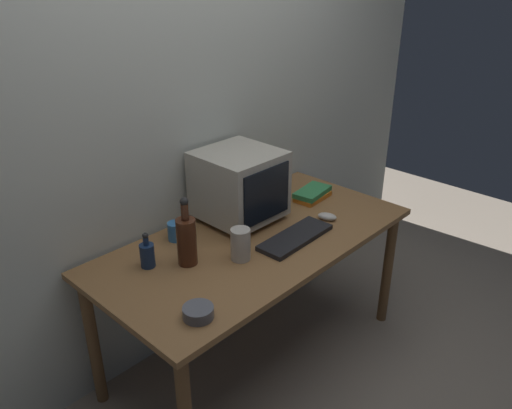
{
  "coord_description": "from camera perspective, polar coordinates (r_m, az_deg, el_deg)",
  "views": [
    {
      "loc": [
        -1.57,
        -1.49,
        1.96
      ],
      "look_at": [
        0.0,
        0.0,
        0.92
      ],
      "focal_mm": 35.6,
      "sensor_mm": 36.0,
      "label": 1
    }
  ],
  "objects": [
    {
      "name": "computer_mouse",
      "position": [
        2.67,
        8.0,
        -1.35
      ],
      "size": [
        0.09,
        0.11,
        0.04
      ],
      "primitive_type": "ellipsoid",
      "rotation": [
        0.0,
        0.0,
        0.34
      ],
      "color": "beige",
      "rests_on": "desk"
    },
    {
      "name": "bottle_tall",
      "position": [
        2.25,
        -7.81,
        -3.9
      ],
      "size": [
        0.09,
        0.09,
        0.32
      ],
      "color": "#472314",
      "rests_on": "desk"
    },
    {
      "name": "book_stack",
      "position": [
        2.9,
        6.36,
        1.2
      ],
      "size": [
        0.25,
        0.16,
        0.05
      ],
      "color": "orange",
      "rests_on": "desk"
    },
    {
      "name": "ground_plane",
      "position": [
        2.92,
        -0.0,
        -16.48
      ],
      "size": [
        6.0,
        6.0,
        0.0
      ],
      "primitive_type": "plane",
      "color": "gray"
    },
    {
      "name": "mug",
      "position": [
        2.48,
        -8.92,
        -2.95
      ],
      "size": [
        0.12,
        0.08,
        0.09
      ],
      "color": "#3370B2",
      "rests_on": "desk"
    },
    {
      "name": "bottle_short",
      "position": [
        2.28,
        -12.12,
        -5.48
      ],
      "size": [
        0.07,
        0.07,
        0.17
      ],
      "color": "navy",
      "rests_on": "desk"
    },
    {
      "name": "keyboard",
      "position": [
        2.47,
        4.45,
        -3.69
      ],
      "size": [
        0.42,
        0.16,
        0.02
      ],
      "primitive_type": "cube",
      "rotation": [
        0.0,
        0.0,
        0.03
      ],
      "color": "black",
      "rests_on": "desk"
    },
    {
      "name": "cd_spindle",
      "position": [
        1.97,
        -6.51,
        -11.94
      ],
      "size": [
        0.12,
        0.12,
        0.04
      ],
      "primitive_type": "cylinder",
      "color": "#595B66",
      "rests_on": "desk"
    },
    {
      "name": "desk",
      "position": [
        2.53,
        -0.0,
        -5.4
      ],
      "size": [
        1.62,
        0.8,
        0.74
      ],
      "color": "olive",
      "rests_on": "ground"
    },
    {
      "name": "metal_canister",
      "position": [
        2.28,
        -1.75,
        -4.49
      ],
      "size": [
        0.09,
        0.09,
        0.15
      ],
      "primitive_type": "cylinder",
      "color": "#B7B2A8",
      "rests_on": "desk"
    },
    {
      "name": "crt_monitor",
      "position": [
        2.58,
        -1.9,
        2.19
      ],
      "size": [
        0.38,
        0.39,
        0.37
      ],
      "color": "#B2AD9E",
      "rests_on": "desk"
    },
    {
      "name": "back_wall",
      "position": [
        2.6,
        -7.46,
        9.59
      ],
      "size": [
        4.0,
        0.08,
        2.5
      ],
      "primitive_type": "cube",
      "color": "beige",
      "rests_on": "ground"
    }
  ]
}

